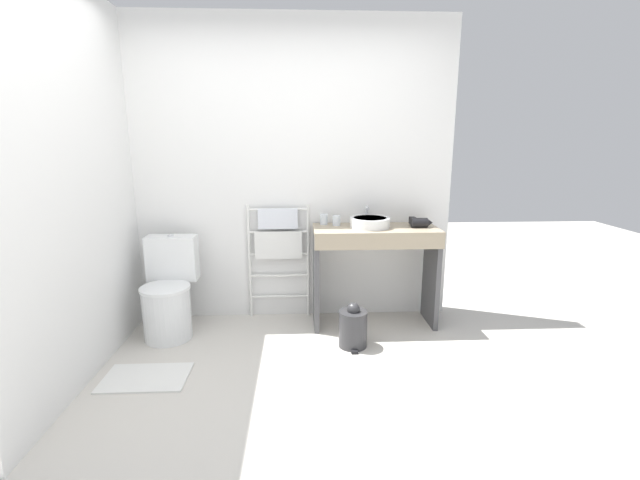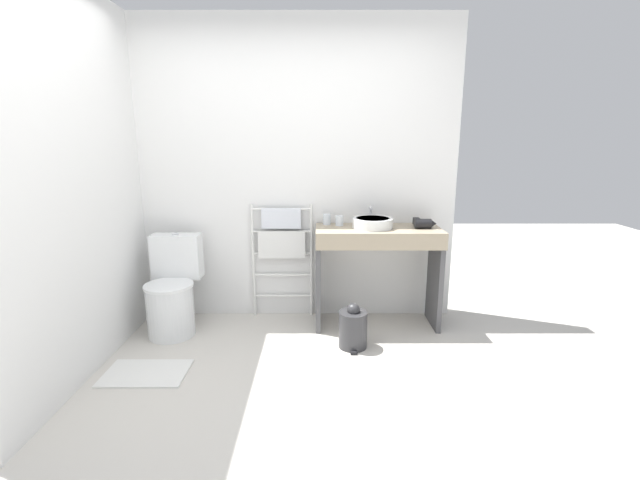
{
  "view_description": "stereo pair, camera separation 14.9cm",
  "coord_description": "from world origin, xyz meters",
  "px_view_note": "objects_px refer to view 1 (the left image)",
  "views": [
    {
      "loc": [
        0.1,
        -2.16,
        1.56
      ],
      "look_at": [
        0.24,
        0.81,
        0.87
      ],
      "focal_mm": 24.0,
      "sensor_mm": 36.0,
      "label": 1
    },
    {
      "loc": [
        0.25,
        -2.16,
        1.56
      ],
      "look_at": [
        0.24,
        0.81,
        0.87
      ],
      "focal_mm": 24.0,
      "sensor_mm": 36.0,
      "label": 2
    }
  ],
  "objects_px": {
    "toilet": "(169,296)",
    "hair_dryer": "(420,222)",
    "towel_radiator": "(278,242)",
    "sink_basin": "(370,222)",
    "cup_near_wall": "(324,219)",
    "trash_bin": "(353,327)",
    "cup_near_edge": "(337,221)"
  },
  "relations": [
    {
      "from": "towel_radiator",
      "to": "trash_bin",
      "type": "distance_m",
      "value": 1.01
    },
    {
      "from": "cup_near_wall",
      "to": "toilet",
      "type": "bearing_deg",
      "value": -167.33
    },
    {
      "from": "cup_near_wall",
      "to": "hair_dryer",
      "type": "height_order",
      "value": "cup_near_wall"
    },
    {
      "from": "trash_bin",
      "to": "sink_basin",
      "type": "bearing_deg",
      "value": 67.02
    },
    {
      "from": "cup_near_wall",
      "to": "trash_bin",
      "type": "xyz_separation_m",
      "value": [
        0.2,
        -0.57,
        -0.75
      ]
    },
    {
      "from": "cup_near_wall",
      "to": "trash_bin",
      "type": "relative_size",
      "value": 0.25
    },
    {
      "from": "cup_near_wall",
      "to": "cup_near_edge",
      "type": "height_order",
      "value": "cup_near_wall"
    },
    {
      "from": "toilet",
      "to": "hair_dryer",
      "type": "height_order",
      "value": "hair_dryer"
    },
    {
      "from": "towel_radiator",
      "to": "toilet",
      "type": "bearing_deg",
      "value": -159.9
    },
    {
      "from": "toilet",
      "to": "towel_radiator",
      "type": "relative_size",
      "value": 0.78
    },
    {
      "from": "toilet",
      "to": "towel_radiator",
      "type": "xyz_separation_m",
      "value": [
        0.88,
        0.32,
        0.37
      ]
    },
    {
      "from": "towel_radiator",
      "to": "sink_basin",
      "type": "distance_m",
      "value": 0.82
    },
    {
      "from": "sink_basin",
      "to": "cup_near_edge",
      "type": "relative_size",
      "value": 3.92
    },
    {
      "from": "toilet",
      "to": "cup_near_edge",
      "type": "relative_size",
      "value": 9.43
    },
    {
      "from": "towel_radiator",
      "to": "cup_near_wall",
      "type": "bearing_deg",
      "value": -5.11
    },
    {
      "from": "towel_radiator",
      "to": "hair_dryer",
      "type": "distance_m",
      "value": 1.22
    },
    {
      "from": "towel_radiator",
      "to": "cup_near_wall",
      "type": "xyz_separation_m",
      "value": [
        0.4,
        -0.04,
        0.2
      ]
    },
    {
      "from": "sink_basin",
      "to": "trash_bin",
      "type": "bearing_deg",
      "value": -112.98
    },
    {
      "from": "towel_radiator",
      "to": "cup_near_wall",
      "type": "height_order",
      "value": "towel_radiator"
    },
    {
      "from": "cup_near_wall",
      "to": "trash_bin",
      "type": "height_order",
      "value": "cup_near_wall"
    },
    {
      "from": "sink_basin",
      "to": "cup_near_edge",
      "type": "distance_m",
      "value": 0.29
    },
    {
      "from": "sink_basin",
      "to": "cup_near_edge",
      "type": "height_order",
      "value": "cup_near_edge"
    },
    {
      "from": "hair_dryer",
      "to": "trash_bin",
      "type": "bearing_deg",
      "value": -145.0
    },
    {
      "from": "cup_near_edge",
      "to": "hair_dryer",
      "type": "distance_m",
      "value": 0.7
    },
    {
      "from": "toilet",
      "to": "trash_bin",
      "type": "height_order",
      "value": "toilet"
    },
    {
      "from": "toilet",
      "to": "trash_bin",
      "type": "distance_m",
      "value": 1.51
    },
    {
      "from": "cup_near_wall",
      "to": "towel_radiator",
      "type": "bearing_deg",
      "value": 174.89
    },
    {
      "from": "toilet",
      "to": "trash_bin",
      "type": "relative_size",
      "value": 2.26
    },
    {
      "from": "towel_radiator",
      "to": "sink_basin",
      "type": "xyz_separation_m",
      "value": [
        0.78,
        -0.18,
        0.2
      ]
    },
    {
      "from": "towel_radiator",
      "to": "sink_basin",
      "type": "relative_size",
      "value": 3.07
    },
    {
      "from": "sink_basin",
      "to": "hair_dryer",
      "type": "relative_size",
      "value": 1.8
    },
    {
      "from": "sink_basin",
      "to": "cup_near_wall",
      "type": "distance_m",
      "value": 0.4
    }
  ]
}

